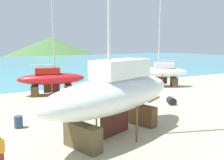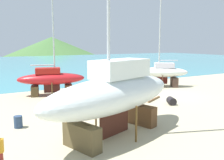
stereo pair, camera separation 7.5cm
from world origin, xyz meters
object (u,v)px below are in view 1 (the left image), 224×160
at_px(barrel_tipped_center, 147,96).
at_px(barrel_ochre, 18,122).
at_px(barrel_tipped_left, 171,101).
at_px(sailboat_mid_port, 51,79).
at_px(sailboat_small_center, 116,93).
at_px(sailboat_large_starboard, 161,72).
at_px(barrel_tipped_right, 46,106).

relative_size(barrel_tipped_center, barrel_ochre, 1.10).
distance_m(barrel_tipped_center, barrel_tipped_left, 2.50).
relative_size(sailboat_mid_port, barrel_tipped_center, 11.81).
relative_size(sailboat_small_center, sailboat_mid_port, 1.85).
distance_m(sailboat_small_center, sailboat_large_starboard, 17.10).
bearing_deg(sailboat_large_starboard, barrel_tipped_center, 72.22).
height_order(barrel_tipped_center, barrel_ochre, barrel_tipped_center).
distance_m(sailboat_small_center, barrel_tipped_right, 7.99).
distance_m(sailboat_mid_port, barrel_tipped_left, 12.27).
bearing_deg(barrel_ochre, sailboat_small_center, -39.84).
bearing_deg(barrel_ochre, barrel_tipped_left, -1.34).
bearing_deg(barrel_tipped_left, barrel_tipped_right, 160.27).
xyz_separation_m(sailboat_small_center, barrel_tipped_center, (6.91, 6.04, -2.09)).
height_order(barrel_tipped_left, barrel_ochre, barrel_ochre).
bearing_deg(barrel_tipped_right, sailboat_mid_port, 70.16).
distance_m(sailboat_small_center, barrel_ochre, 6.62).
distance_m(sailboat_mid_port, barrel_tipped_center, 9.96).
bearing_deg(sailboat_large_starboard, sailboat_mid_port, 24.98).
bearing_deg(barrel_tipped_center, sailboat_large_starboard, 39.85).
height_order(sailboat_large_starboard, barrel_tipped_right, sailboat_large_starboard).
bearing_deg(sailboat_small_center, barrel_ochre, -59.25).
height_order(sailboat_small_center, barrel_tipped_left, sailboat_small_center).
xyz_separation_m(sailboat_mid_port, barrel_tipped_left, (8.11, -9.11, -1.35)).
bearing_deg(barrel_tipped_right, sailboat_small_center, -72.99).
bearing_deg(barrel_tipped_left, barrel_tipped_center, 111.82).
relative_size(sailboat_large_starboard, sailboat_mid_port, 1.10).
height_order(sailboat_small_center, sailboat_mid_port, sailboat_small_center).
height_order(sailboat_mid_port, barrel_tipped_left, sailboat_mid_port).
bearing_deg(barrel_tipped_center, barrel_tipped_left, -68.18).
height_order(sailboat_small_center, sailboat_large_starboard, sailboat_small_center).
xyz_separation_m(barrel_ochre, barrel_tipped_right, (2.57, 3.32, -0.08)).
height_order(sailboat_mid_port, barrel_ochre, sailboat_mid_port).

